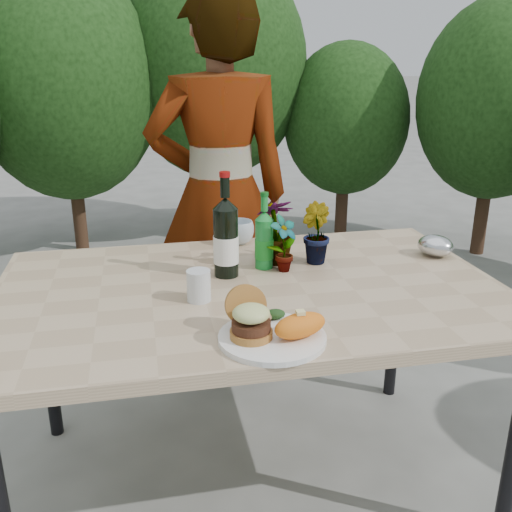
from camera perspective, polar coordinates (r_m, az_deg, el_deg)
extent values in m
plane|color=slate|center=(2.21, -0.45, -21.30)|extent=(80.00, 80.00, 0.00)
cube|color=tan|center=(1.82, -0.51, -3.63)|extent=(1.60, 1.00, 0.04)
cylinder|color=black|center=(2.37, -20.17, -9.26)|extent=(0.05, 0.05, 0.71)
cylinder|color=black|center=(2.56, 13.73, -6.38)|extent=(0.05, 0.05, 0.71)
cylinder|color=#382316|center=(4.64, -17.17, 3.09)|extent=(0.10, 0.10, 0.42)
ellipsoid|color=#234C19|center=(4.48, -18.53, 15.99)|extent=(1.35, 1.35, 1.66)
cylinder|color=#382316|center=(4.84, -3.93, 5.06)|extent=(0.10, 0.10, 0.50)
ellipsoid|color=#234C19|center=(4.69, -4.26, 18.44)|extent=(1.45, 1.45, 1.74)
cylinder|color=#382316|center=(4.81, 8.51, 4.06)|extent=(0.10, 0.10, 0.38)
ellipsoid|color=#234C19|center=(4.66, 8.99, 13.34)|extent=(0.98, 0.98, 1.18)
cylinder|color=#382316|center=(4.68, 21.49, 2.87)|extent=(0.10, 0.10, 0.44)
ellipsoid|color=#234C19|center=(4.53, 22.96, 14.20)|extent=(1.12, 1.12, 1.42)
cylinder|color=white|center=(1.48, 1.62, -8.18)|extent=(0.28, 0.28, 0.01)
cylinder|color=#B7722D|center=(1.46, -0.48, -7.78)|extent=(0.11, 0.11, 0.02)
cylinder|color=#472314|center=(1.45, -0.49, -6.99)|extent=(0.10, 0.10, 0.02)
ellipsoid|color=beige|center=(1.44, -0.49, -5.76)|extent=(0.10, 0.10, 0.04)
cylinder|color=#B7722D|center=(1.51, -1.05, -4.94)|extent=(0.11, 0.06, 0.11)
ellipsoid|color=orange|center=(1.46, 4.43, -6.93)|extent=(0.17, 0.12, 0.06)
ellipsoid|color=olive|center=(1.55, 0.87, -6.04)|extent=(0.04, 0.04, 0.02)
ellipsoid|color=#193814|center=(1.56, 1.91, -5.83)|extent=(0.06, 0.04, 0.03)
cylinder|color=black|center=(1.87, -3.02, 1.34)|extent=(0.08, 0.08, 0.23)
cylinder|color=white|center=(1.88, -3.01, 0.68)|extent=(0.08, 0.08, 0.09)
cone|color=black|center=(1.83, -3.10, 5.31)|extent=(0.08, 0.08, 0.04)
cylinder|color=black|center=(1.82, -3.13, 6.89)|extent=(0.03, 0.03, 0.07)
cylinder|color=maroon|center=(1.81, -3.15, 8.16)|extent=(0.03, 0.03, 0.02)
cylinder|color=#188630|center=(1.95, 0.82, 1.23)|extent=(0.06, 0.06, 0.17)
cylinder|color=#198C26|center=(1.95, 0.82, 0.75)|extent=(0.06, 0.06, 0.07)
cone|color=#188630|center=(1.92, 0.83, 4.09)|extent=(0.06, 0.06, 0.03)
cylinder|color=#188630|center=(1.91, 0.84, 5.27)|extent=(0.02, 0.02, 0.05)
cylinder|color=#0C5919|center=(1.90, 0.84, 6.21)|extent=(0.03, 0.03, 0.01)
cylinder|color=silver|center=(1.71, -5.74, -2.96)|extent=(0.07, 0.07, 0.09)
imported|color=#1C501B|center=(1.91, 2.80, 1.22)|extent=(0.12, 0.11, 0.20)
imported|color=#24521C|center=(2.01, 5.91, 2.29)|extent=(0.12, 0.14, 0.21)
imported|color=#1E571D|center=(1.99, 1.99, 2.49)|extent=(0.15, 0.15, 0.23)
imported|color=silver|center=(2.22, -1.71, 2.38)|extent=(0.14, 0.14, 0.09)
ellipsoid|color=silver|center=(2.18, 17.51, 1.00)|extent=(0.17, 0.17, 0.08)
imported|color=#8A6345|center=(2.50, -3.64, 5.92)|extent=(0.63, 0.42, 1.72)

